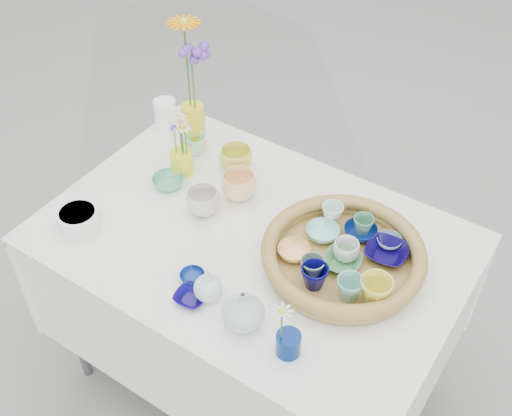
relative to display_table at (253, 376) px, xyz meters
The scene contains 34 objects.
ground 0.00m from the display_table, ahead, with size 80.00×80.00×0.00m, color gray.
display_table is the anchor object (origin of this frame).
wicker_tray 0.85m from the display_table, 10.12° to the left, with size 0.47×0.47×0.08m, color brown, non-canonical shape.
tray_ceramic_0 0.86m from the display_table, 31.66° to the left, with size 0.10×0.10×0.03m, color navy.
tray_ceramic_1 0.89m from the display_table, 19.99° to the left, with size 0.12×0.12×0.03m, color #0A0337.
tray_ceramic_2 0.93m from the display_table, ahead, with size 0.09×0.09×0.08m, color #D9CD42.
tray_ceramic_3 0.85m from the display_table, ahead, with size 0.11×0.11×0.03m, color #478652.
tray_ceramic_4 0.85m from the display_table, 11.88° to the right, with size 0.07×0.07×0.06m, color gray.
tray_ceramic_5 0.83m from the display_table, 29.61° to the left, with size 0.10×0.10×0.03m, color #8FD4CE.
tray_ceramic_6 0.85m from the display_table, 45.51° to the left, with size 0.07×0.07×0.06m, color silver.
tray_ceramic_7 0.86m from the display_table, 13.11° to the left, with size 0.08×0.08×0.06m, color white.
tray_ceramic_8 0.89m from the display_table, 27.06° to the left, with size 0.07×0.07×0.02m, color #92C0D4.
tray_ceramic_9 0.86m from the display_table, 16.50° to the right, with size 0.08×0.08×0.07m, color #050347.
tray_ceramic_10 0.81m from the display_table, ahead, with size 0.10×0.10×0.03m, color #F2BB68.
tray_ceramic_11 0.89m from the display_table, ahead, with size 0.08×0.08×0.07m, color #74B3A5.
tray_ceramic_12 0.88m from the display_table, 34.16° to the left, with size 0.06×0.06×0.06m, color #4B8665.
loose_ceramic_0 0.87m from the display_table, 133.71° to the left, with size 0.11×0.11×0.09m, color #D8D247.
loose_ceramic_1 0.83m from the display_table, 136.92° to the left, with size 0.11×0.11×0.09m, color #FFCA84.
loose_ceramic_2 0.86m from the display_table, behind, with size 0.11×0.11×0.03m, color #4DA47C.
loose_ceramic_3 0.83m from the display_table, behind, with size 0.10×0.10×0.08m, color beige.
loose_ceramic_4 0.81m from the display_table, 101.53° to the right, with size 0.07×0.07×0.02m, color navy.
loose_ceramic_5 0.92m from the display_table, 149.48° to the left, with size 0.08×0.08×0.07m, color #9DEBCB.
loose_ceramic_6 0.83m from the display_table, 91.02° to the right, with size 0.09×0.09×0.02m, color #0D0653.
fluted_bowl 0.96m from the display_table, 150.51° to the right, with size 0.13×0.13×0.07m, color white, non-canonical shape.
bud_vase_paleblue 0.87m from the display_table, 83.29° to the right, with size 0.08×0.08×0.12m, color silver, non-canonical shape.
bud_vase_seafoam 0.89m from the display_table, 60.38° to the right, with size 0.11×0.11×0.12m, color #A6D0C6.
bud_vase_cobalt 0.90m from the display_table, 43.50° to the right, with size 0.07×0.07×0.07m, color #001A5B.
single_daisy 0.98m from the display_table, 46.22° to the right, with size 0.07×0.07×0.12m, color silver, non-canonical shape.
tall_vase_yellow 0.99m from the display_table, 147.31° to the left, with size 0.08×0.08×0.15m, color yellow.
gerbera 1.19m from the display_table, 147.60° to the left, with size 0.13×0.13×0.32m, color orange, non-canonical shape.
hydrangea 1.14m from the display_table, 146.51° to the left, with size 0.08×0.08×0.28m, color purple, non-canonical shape.
white_pitcher 1.05m from the display_table, 152.91° to the left, with size 0.11×0.08×0.11m, color white, non-canonical shape.
daisy_cup 0.90m from the display_table, 161.20° to the left, with size 0.08×0.08×0.08m, color yellow.
daisy_posy 0.99m from the display_table, 161.46° to the left, with size 0.08×0.08×0.14m, color white, non-canonical shape.
Camera 1 is at (0.76, -1.12, 2.16)m, focal length 45.00 mm.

